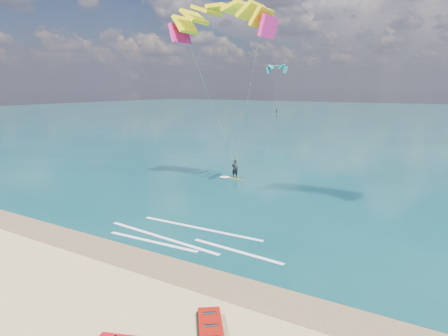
{
  "coord_description": "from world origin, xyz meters",
  "views": [
    {
      "loc": [
        12.59,
        -10.59,
        8.43
      ],
      "look_at": [
        1.25,
        8.0,
        3.95
      ],
      "focal_mm": 32.0,
      "sensor_mm": 36.0,
      "label": 1
    }
  ],
  "objects": [
    {
      "name": "kitesurfer_main",
      "position": [
        -3.78,
        16.97,
        7.75
      ],
      "size": [
        9.47,
        8.45,
        15.16
      ],
      "rotation": [
        0.0,
        0.0,
        0.14
      ],
      "color": "yellow",
      "rests_on": "sea"
    },
    {
      "name": "distant_kites",
      "position": [
        2.05,
        88.52,
        5.91
      ],
      "size": [
        82.59,
        32.58,
        14.28
      ],
      "color": "teal",
      "rests_on": "ground"
    },
    {
      "name": "ground",
      "position": [
        0.0,
        40.0,
        0.0
      ],
      "size": [
        320.0,
        320.0,
        0.0
      ],
      "primitive_type": "plane",
      "color": "tan",
      "rests_on": "ground"
    },
    {
      "name": "shoreline_foam",
      "position": [
        -0.33,
        6.4,
        0.05
      ],
      "size": [
        11.44,
        3.65,
        0.01
      ],
      "color": "white",
      "rests_on": "ground"
    },
    {
      "name": "wet_sand_strip",
      "position": [
        0.0,
        3.0,
        0.0
      ],
      "size": [
        320.0,
        2.4,
        0.01
      ],
      "primitive_type": "cube",
      "color": "brown",
      "rests_on": "ground"
    },
    {
      "name": "sea",
      "position": [
        0.0,
        104.0,
        0.02
      ],
      "size": [
        320.0,
        200.0,
        0.04
      ],
      "primitive_type": "cube",
      "color": "#0B393E",
      "rests_on": "ground"
    },
    {
      "name": "packed_kite_mid",
      "position": [
        5.73,
        -0.24,
        0.0
      ],
      "size": [
        2.4,
        2.64,
        0.43
      ],
      "primitive_type": null,
      "rotation": [
        0.0,
        0.0,
        -0.92
      ],
      "color": "#AA130B",
      "rests_on": "ground"
    }
  ]
}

